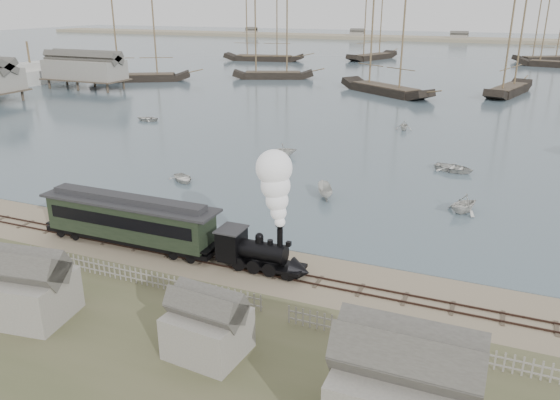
% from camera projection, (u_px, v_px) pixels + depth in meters
% --- Properties ---
extents(ground, '(600.00, 600.00, 0.00)m').
position_uv_depth(ground, '(264.00, 258.00, 41.42)').
color(ground, gray).
rests_on(ground, ground).
extents(harbor_water, '(600.00, 336.00, 0.06)m').
position_uv_depth(harbor_water, '(465.00, 57.00, 188.75)').
color(harbor_water, '#41525D').
rests_on(harbor_water, ground).
extents(rail_track, '(120.00, 1.80, 0.16)m').
position_uv_depth(rail_track, '(253.00, 269.00, 39.67)').
color(rail_track, '#34221C').
rests_on(rail_track, ground).
extents(picket_fence_west, '(19.00, 0.10, 1.20)m').
position_uv_depth(picket_fence_west, '(137.00, 284.00, 37.70)').
color(picket_fence_west, gray).
rests_on(picket_fence_west, ground).
extents(picket_fence_east, '(15.00, 0.10, 1.20)m').
position_uv_depth(picket_fence_east, '(414.00, 351.00, 30.40)').
color(picket_fence_east, gray).
rests_on(picket_fence_east, ground).
extents(shed_left, '(5.00, 4.00, 4.10)m').
position_uv_depth(shed_left, '(31.00, 316.00, 33.76)').
color(shed_left, gray).
rests_on(shed_left, ground).
extents(shed_mid, '(4.00, 3.50, 3.60)m').
position_uv_depth(shed_mid, '(209.00, 353.00, 30.29)').
color(shed_mid, gray).
rests_on(shed_mid, ground).
extents(far_spit, '(500.00, 20.00, 1.80)m').
position_uv_depth(far_spit, '(480.00, 42.00, 258.10)').
color(far_spit, tan).
rests_on(far_spit, ground).
extents(locomotive, '(6.97, 2.60, 8.69)m').
position_uv_depth(locomotive, '(271.00, 221.00, 37.78)').
color(locomotive, black).
rests_on(locomotive, ground).
extents(passenger_coach, '(15.12, 2.92, 3.67)m').
position_uv_depth(passenger_coach, '(130.00, 219.00, 42.75)').
color(passenger_coach, black).
rests_on(passenger_coach, ground).
extents(beached_dinghy, '(3.71, 4.54, 0.82)m').
position_uv_depth(beached_dinghy, '(252.00, 250.00, 41.88)').
color(beached_dinghy, silver).
rests_on(beached_dinghy, ground).
extents(rowboat_0, '(4.04, 4.23, 0.71)m').
position_uv_depth(rowboat_0, '(183.00, 178.00, 58.69)').
color(rowboat_0, silver).
rests_on(rowboat_0, harbor_water).
extents(rowboat_1, '(3.88, 4.08, 1.68)m').
position_uv_depth(rowboat_1, '(284.00, 150.00, 68.06)').
color(rowboat_1, silver).
rests_on(rowboat_1, harbor_water).
extents(rowboat_2, '(3.66, 2.69, 1.33)m').
position_uv_depth(rowboat_2, '(325.00, 191.00, 53.73)').
color(rowboat_2, silver).
rests_on(rowboat_2, harbor_water).
extents(rowboat_3, '(4.22, 5.10, 0.92)m').
position_uv_depth(rowboat_3, '(454.00, 168.00, 62.01)').
color(rowboat_3, silver).
rests_on(rowboat_3, harbor_water).
extents(rowboat_4, '(4.47, 4.36, 1.79)m').
position_uv_depth(rowboat_4, '(464.00, 203.00, 49.87)').
color(rowboat_4, silver).
rests_on(rowboat_4, harbor_water).
extents(rowboat_6, '(2.73, 3.73, 0.75)m').
position_uv_depth(rowboat_6, '(147.00, 118.00, 88.42)').
color(rowboat_6, silver).
rests_on(rowboat_6, harbor_water).
extents(rowboat_7, '(3.05, 2.71, 1.46)m').
position_uv_depth(rowboat_7, '(404.00, 125.00, 81.92)').
color(rowboat_7, silver).
rests_on(rowboat_7, harbor_water).
extents(schooner_0, '(23.19, 16.50, 20.00)m').
position_uv_depth(schooner_0, '(137.00, 38.00, 128.77)').
color(schooner_0, black).
rests_on(schooner_0, harbor_water).
extents(schooner_1, '(20.20, 11.74, 20.00)m').
position_uv_depth(schooner_1, '(273.00, 37.00, 132.82)').
color(schooner_1, black).
rests_on(schooner_1, harbor_water).
extents(schooner_2, '(22.53, 18.12, 20.00)m').
position_uv_depth(schooner_2, '(388.00, 44.00, 110.72)').
color(schooner_2, black).
rests_on(schooner_2, harbor_water).
extents(schooner_3, '(9.98, 21.02, 20.00)m').
position_uv_depth(schooner_3, '(515.00, 45.00, 109.92)').
color(schooner_3, black).
rests_on(schooner_3, harbor_water).
extents(schooner_6, '(26.45, 10.42, 20.00)m').
position_uv_depth(schooner_6, '(263.00, 29.00, 173.48)').
color(schooner_6, black).
rests_on(schooner_6, harbor_water).
extents(schooner_7, '(13.49, 23.11, 20.00)m').
position_uv_depth(schooner_7, '(374.00, 28.00, 177.59)').
color(schooner_7, black).
rests_on(schooner_7, harbor_water).
extents(schooner_10, '(20.38, 14.90, 20.00)m').
position_uv_depth(schooner_10, '(550.00, 29.00, 170.36)').
color(schooner_10, black).
rests_on(schooner_10, harbor_water).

